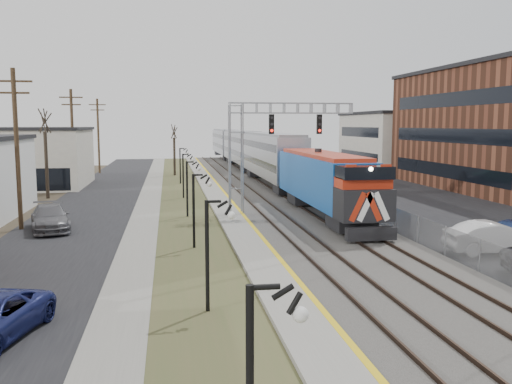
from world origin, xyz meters
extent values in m
cube|color=black|center=(-11.50, 35.00, 0.02)|extent=(7.00, 120.00, 0.04)
cube|color=gray|center=(-7.00, 35.00, 0.04)|extent=(2.00, 120.00, 0.08)
cube|color=#444D29|center=(-4.00, 35.00, 0.03)|extent=(4.00, 120.00, 0.06)
cube|color=gray|center=(-1.00, 35.00, 0.12)|extent=(2.00, 120.00, 0.24)
cube|color=#595651|center=(4.00, 35.00, 0.10)|extent=(8.00, 120.00, 0.20)
cube|color=black|center=(16.00, 35.00, 0.02)|extent=(16.00, 120.00, 0.04)
cube|color=gold|center=(-0.12, 35.00, 0.24)|extent=(0.24, 120.00, 0.01)
cube|color=#2D2119|center=(1.25, 35.00, 0.28)|extent=(0.08, 120.00, 0.15)
cube|color=#2D2119|center=(2.75, 35.00, 0.28)|extent=(0.08, 120.00, 0.15)
cube|color=#2D2119|center=(4.75, 35.00, 0.28)|extent=(0.08, 120.00, 0.15)
cube|color=#2D2119|center=(6.25, 35.00, 0.28)|extent=(0.08, 120.00, 0.15)
cube|color=#1451A7|center=(5.50, 25.72, 2.47)|extent=(3.00, 17.00, 4.25)
cube|color=black|center=(5.50, 17.02, 0.70)|extent=(2.80, 0.50, 0.70)
cube|color=#9A9CA4|center=(5.50, 46.02, 3.01)|extent=(3.00, 22.00, 5.33)
cube|color=#9A9CA4|center=(5.50, 68.82, 3.01)|extent=(3.00, 22.00, 5.33)
cube|color=#9A9CA4|center=(5.50, 91.62, 3.01)|extent=(3.00, 22.00, 5.33)
cube|color=gray|center=(-0.50, 28.00, 4.00)|extent=(1.00, 1.00, 8.00)
cube|color=gray|center=(3.50, 28.00, 7.75)|extent=(9.00, 0.80, 0.80)
cube|color=black|center=(2.00, 27.55, 6.60)|extent=(0.35, 0.25, 1.40)
cube|color=black|center=(5.50, 27.55, 6.60)|extent=(0.35, 0.25, 1.40)
cylinder|color=black|center=(-4.00, 8.00, 2.00)|extent=(0.14, 0.14, 4.00)
cylinder|color=black|center=(-4.00, 18.00, 2.00)|extent=(0.14, 0.14, 4.00)
cylinder|color=black|center=(-4.00, 28.00, 2.00)|extent=(0.14, 0.14, 4.00)
cylinder|color=black|center=(-4.00, 38.00, 2.00)|extent=(0.14, 0.14, 4.00)
cylinder|color=black|center=(-4.00, 50.00, 2.00)|extent=(0.14, 0.14, 4.00)
cylinder|color=#4C3823|center=(-14.50, 25.00, 5.00)|extent=(0.28, 0.28, 10.00)
cylinder|color=#4C3823|center=(-14.50, 45.00, 5.00)|extent=(0.28, 0.28, 10.00)
cylinder|color=#4C3823|center=(-14.50, 65.00, 5.00)|extent=(0.28, 0.28, 10.00)
cube|color=gray|center=(8.20, 35.00, 0.80)|extent=(0.04, 120.00, 1.60)
cube|color=beige|center=(-21.00, 50.00, 3.00)|extent=(14.00, 12.00, 6.00)
cube|color=beige|center=(30.00, 65.00, 4.00)|extent=(16.00, 18.00, 8.00)
cylinder|color=#382D23|center=(-16.00, 40.00, 2.97)|extent=(0.30, 0.30, 5.95)
cylinder|color=#382D23|center=(-4.50, 60.00, 2.45)|extent=(0.30, 0.30, 4.90)
imported|color=silver|center=(11.06, 14.31, 0.81)|extent=(5.07, 2.17, 1.62)
imported|color=slate|center=(13.24, 37.87, 0.77)|extent=(4.85, 3.22, 1.53)
imported|color=#0C3E21|center=(12.99, 45.63, 0.83)|extent=(5.29, 2.99, 1.65)
imported|color=slate|center=(-12.63, 24.43, 0.78)|extent=(3.42, 5.75, 1.56)
imported|color=black|center=(13.44, 46.24, 0.76)|extent=(4.91, 3.04, 1.53)
camera|label=1|loc=(-5.26, -10.43, 6.59)|focal=38.00mm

